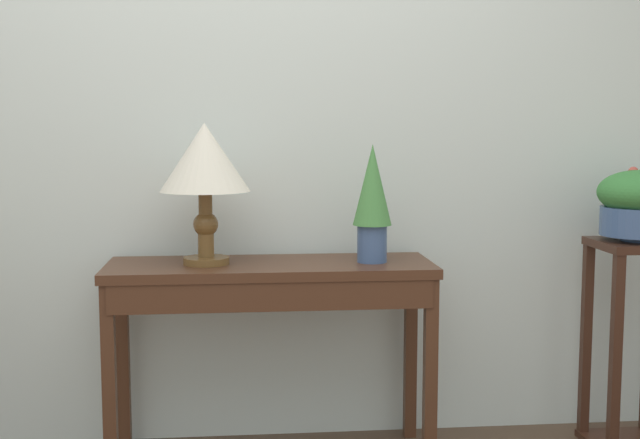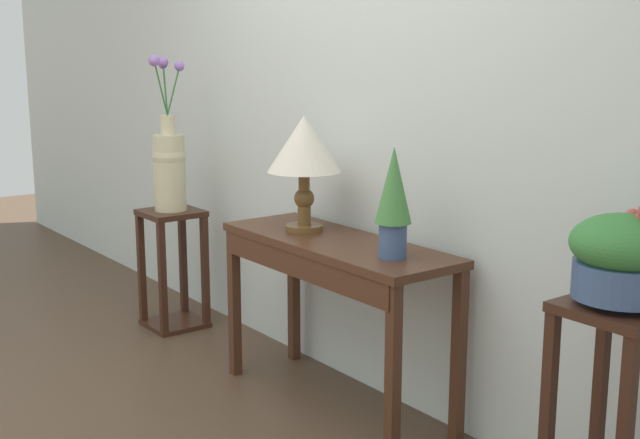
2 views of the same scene
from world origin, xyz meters
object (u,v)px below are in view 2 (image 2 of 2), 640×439
console_table (332,266)px  pedestal_stand_right (610,435)px  potted_plant_on_console (393,197)px  table_lamp (304,149)px  planter_bowl_wide_right (624,256)px  pedestal_stand_left (173,269)px  flower_vase_tall_left (169,162)px

console_table → pedestal_stand_right: bearing=-0.6°
potted_plant_on_console → table_lamp: bearing=178.5°
table_lamp → planter_bowl_wide_right: size_ratio=1.63×
pedestal_stand_right → planter_bowl_wide_right: planter_bowl_wide_right is taller
table_lamp → pedestal_stand_left: table_lamp is taller
planter_bowl_wide_right → pedestal_stand_right: bearing=-167.0°
planter_bowl_wide_right → console_table: bearing=179.4°
planter_bowl_wide_right → potted_plant_on_console: bearing=178.8°
potted_plant_on_console → flower_vase_tall_left: 1.73m
console_table → flower_vase_tall_left: 1.39m
table_lamp → planter_bowl_wide_right: (1.59, -0.04, -0.15)m
flower_vase_tall_left → planter_bowl_wide_right: flower_vase_tall_left is taller
pedestal_stand_right → console_table: bearing=179.4°
console_table → planter_bowl_wide_right: planter_bowl_wide_right is taller
planter_bowl_wide_right → pedestal_stand_left: bearing=-179.2°
console_table → pedestal_stand_left: bearing=-177.9°
table_lamp → pedestal_stand_left: size_ratio=0.76×
potted_plant_on_console → flower_vase_tall_left: bearing=-178.1°
pedestal_stand_left → flower_vase_tall_left: bearing=169.0°
console_table → pedestal_stand_left: console_table is taller
flower_vase_tall_left → pedestal_stand_right: bearing=0.8°
console_table → table_lamp: size_ratio=2.34×
potted_plant_on_console → flower_vase_tall_left: size_ratio=0.52×
potted_plant_on_console → planter_bowl_wide_right: size_ratio=1.38×
console_table → flower_vase_tall_left: flower_vase_tall_left is taller
console_table → potted_plant_on_console: potted_plant_on_console is taller
planter_bowl_wide_right → table_lamp: bearing=178.7°
pedestal_stand_left → planter_bowl_wide_right: size_ratio=2.13×
flower_vase_tall_left → console_table: bearing=2.1°
table_lamp → planter_bowl_wide_right: table_lamp is taller
console_table → table_lamp: 0.52m
potted_plant_on_console → flower_vase_tall_left: flower_vase_tall_left is taller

